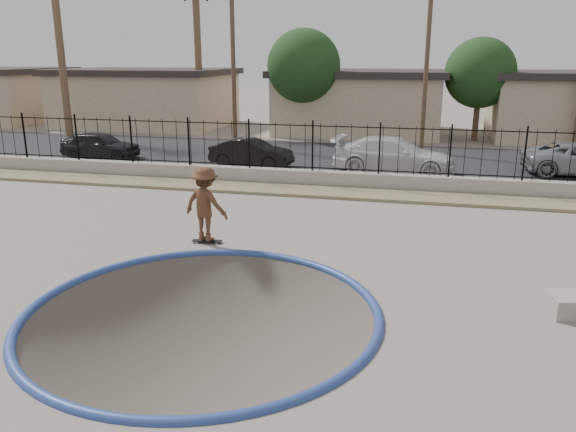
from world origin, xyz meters
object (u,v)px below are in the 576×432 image
(skateboard, at_px, (207,241))
(car_c, at_px, (394,155))
(skater, at_px, (206,207))
(car_a, at_px, (101,145))
(car_b, at_px, (251,153))

(skateboard, height_order, car_c, car_c)
(car_c, bearing_deg, skater, 162.69)
(car_a, bearing_deg, car_c, -92.46)
(car_b, height_order, car_c, car_c)
(skater, xyz_separation_m, car_c, (4.36, 10.40, -0.21))
(car_b, distance_m, car_c, 6.26)
(skater, xyz_separation_m, car_a, (-9.57, 10.70, -0.31))
(car_a, height_order, car_b, car_a)
(skateboard, bearing_deg, car_a, 124.81)
(skater, relative_size, car_a, 0.53)
(car_a, relative_size, car_b, 1.01)
(car_c, bearing_deg, car_b, 95.42)
(car_c, bearing_deg, skateboard, 162.69)
(car_b, bearing_deg, skater, -164.85)
(skater, distance_m, car_a, 14.36)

